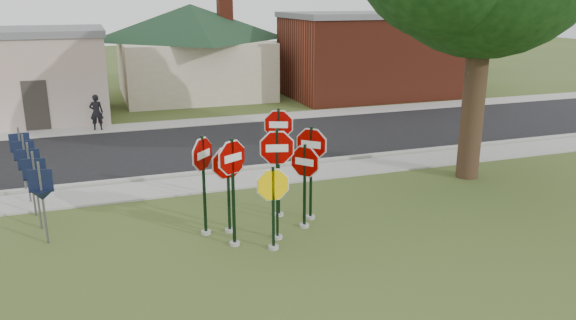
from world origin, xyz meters
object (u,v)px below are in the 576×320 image
object	(u,v)px
stop_sign_yellow	(273,199)
stop_sign_center	(277,168)
pedestrian	(96,112)
stop_sign_left	(233,177)

from	to	relation	value
stop_sign_yellow	stop_sign_center	bearing A→B (deg)	62.50
stop_sign_center	pedestrian	world-z (taller)	stop_sign_center
stop_sign_center	pedestrian	xyz separation A→B (m)	(-3.79, 13.24, -0.95)
stop_sign_center	stop_sign_yellow	distance (m)	0.80
stop_sign_left	pedestrian	xyz separation A→B (m)	(-2.73, 13.26, -0.85)
pedestrian	stop_sign_center	bearing A→B (deg)	113.29
stop_sign_center	stop_sign_left	size ratio (longest dim) A/B	1.05
stop_sign_yellow	pedestrian	size ratio (longest dim) A/B	1.35
stop_sign_yellow	pedestrian	distance (m)	14.20
pedestrian	stop_sign_yellow	bearing A→B (deg)	111.70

